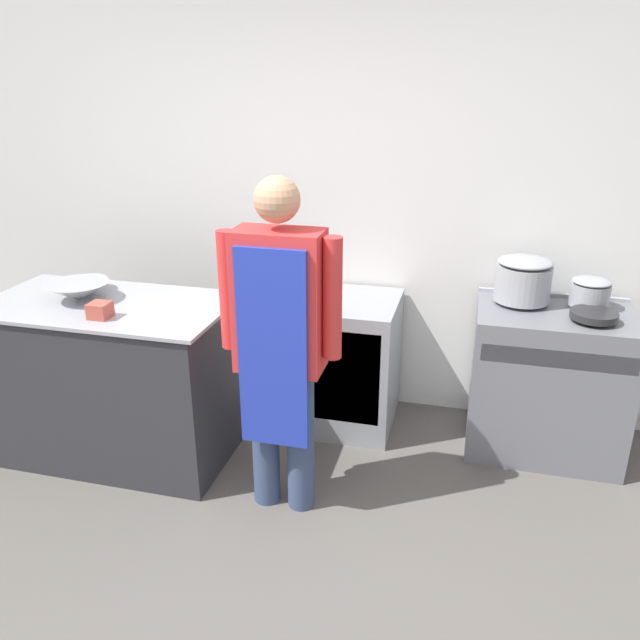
# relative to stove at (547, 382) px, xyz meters

# --- Properties ---
(ground_plane) EXTENTS (14.00, 14.00, 0.00)m
(ground_plane) POSITION_rel_stove_xyz_m (-1.35, -1.78, -0.44)
(ground_plane) COLOR #5B5651
(wall_back) EXTENTS (8.00, 0.05, 2.70)m
(wall_back) POSITION_rel_stove_xyz_m (-1.35, 0.38, 0.91)
(wall_back) COLOR white
(wall_back) RESTS_ON ground_plane
(prep_counter) EXTENTS (1.38, 0.76, 0.94)m
(prep_counter) POSITION_rel_stove_xyz_m (-2.44, -0.65, 0.03)
(prep_counter) COLOR #2D2D33
(prep_counter) RESTS_ON ground_plane
(stove) EXTENTS (0.86, 0.60, 0.89)m
(stove) POSITION_rel_stove_xyz_m (0.00, 0.00, 0.00)
(stove) COLOR slate
(stove) RESTS_ON ground_plane
(fridge_unit) EXTENTS (0.64, 0.62, 0.83)m
(fridge_unit) POSITION_rel_stove_xyz_m (-1.22, 0.02, -0.02)
(fridge_unit) COLOR #93999E
(fridge_unit) RESTS_ON ground_plane
(person_cook) EXTENTS (0.60, 0.24, 1.71)m
(person_cook) POSITION_rel_stove_xyz_m (-1.34, -0.90, 0.52)
(person_cook) COLOR #38476B
(person_cook) RESTS_ON ground_plane
(mixing_bowl) EXTENTS (0.35, 0.35, 0.10)m
(mixing_bowl) POSITION_rel_stove_xyz_m (-2.60, -0.64, 0.55)
(mixing_bowl) COLOR #9EA0A8
(mixing_bowl) RESTS_ON prep_counter
(small_bowl) EXTENTS (0.23, 0.23, 0.07)m
(small_bowl) POSITION_rel_stove_xyz_m (-2.65, -0.48, 0.53)
(small_bowl) COLOR #9EA0A8
(small_bowl) RESTS_ON prep_counter
(plastic_tub) EXTENTS (0.10, 0.10, 0.08)m
(plastic_tub) POSITION_rel_stove_xyz_m (-2.33, -0.86, 0.54)
(plastic_tub) COLOR #B24C3F
(plastic_tub) RESTS_ON prep_counter
(stock_pot) EXTENTS (0.31, 0.31, 0.26)m
(stock_pot) POSITION_rel_stove_xyz_m (-0.19, 0.11, 0.58)
(stock_pot) COLOR #9EA0A8
(stock_pot) RESTS_ON stove
(saute_pan) EXTENTS (0.25, 0.25, 0.04)m
(saute_pan) POSITION_rel_stove_xyz_m (0.17, -0.10, 0.47)
(saute_pan) COLOR #262628
(saute_pan) RESTS_ON stove
(sauce_pot) EXTENTS (0.22, 0.22, 0.16)m
(sauce_pot) POSITION_rel_stove_xyz_m (0.17, 0.11, 0.54)
(sauce_pot) COLOR #9EA0A8
(sauce_pot) RESTS_ON stove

